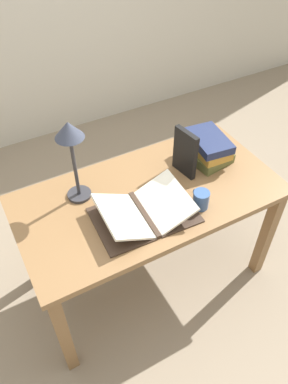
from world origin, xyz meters
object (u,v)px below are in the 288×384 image
at_px(book_standing_upright, 185,153).
at_px(coffee_mug, 201,199).
at_px(open_book, 144,211).
at_px(book_stack_tall, 208,148).
at_px(reading_lamp, 71,142).

xyz_separation_m(book_standing_upright, coffee_mug, (-0.07, -0.26, -0.08)).
height_order(open_book, book_stack_tall, book_stack_tall).
distance_m(open_book, book_stack_tall, 0.56).
bearing_deg(open_book, book_stack_tall, 25.08).
relative_size(open_book, coffee_mug, 4.50).
height_order(book_standing_upright, coffee_mug, book_standing_upright).
xyz_separation_m(open_book, reading_lamp, (-0.22, 0.28, 0.31)).
xyz_separation_m(book_stack_tall, reading_lamp, (-0.74, 0.07, 0.26)).
bearing_deg(coffee_mug, open_book, 164.24).
relative_size(book_standing_upright, coffee_mug, 2.37).
distance_m(book_stack_tall, book_standing_upright, 0.19).
height_order(book_stack_tall, coffee_mug, book_stack_tall).
relative_size(reading_lamp, coffee_mug, 3.99).
bearing_deg(reading_lamp, open_book, -51.45).
relative_size(book_stack_tall, reading_lamp, 0.63).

